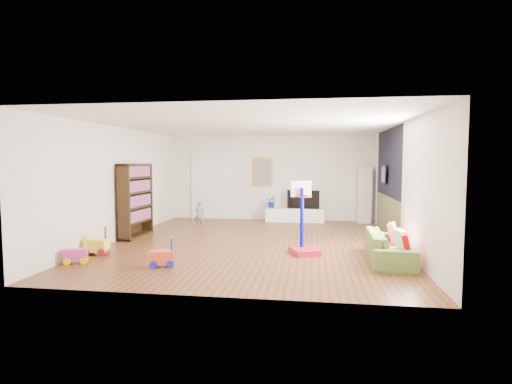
# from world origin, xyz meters

# --- Properties ---
(floor) EXTENTS (6.50, 7.50, 0.00)m
(floor) POSITION_xyz_m (0.00, 0.00, 0.00)
(floor) COLOR brown
(floor) RESTS_ON ground
(ceiling) EXTENTS (6.50, 7.50, 0.00)m
(ceiling) POSITION_xyz_m (0.00, 0.00, 2.70)
(ceiling) COLOR white
(ceiling) RESTS_ON ground
(wall_back) EXTENTS (6.50, 0.00, 2.70)m
(wall_back) POSITION_xyz_m (0.00, 3.75, 1.35)
(wall_back) COLOR silver
(wall_back) RESTS_ON ground
(wall_front) EXTENTS (6.50, 0.00, 2.70)m
(wall_front) POSITION_xyz_m (0.00, -3.75, 1.35)
(wall_front) COLOR silver
(wall_front) RESTS_ON ground
(wall_left) EXTENTS (0.00, 7.50, 2.70)m
(wall_left) POSITION_xyz_m (-3.25, 0.00, 1.35)
(wall_left) COLOR silver
(wall_left) RESTS_ON ground
(wall_right) EXTENTS (0.00, 7.50, 2.70)m
(wall_right) POSITION_xyz_m (3.25, 0.00, 1.35)
(wall_right) COLOR silver
(wall_right) RESTS_ON ground
(navy_accent) EXTENTS (0.01, 3.20, 1.70)m
(navy_accent) POSITION_xyz_m (3.23, 1.40, 1.85)
(navy_accent) COLOR black
(navy_accent) RESTS_ON wall_right
(olive_wainscot) EXTENTS (0.01, 3.20, 1.00)m
(olive_wainscot) POSITION_xyz_m (3.23, 1.40, 0.50)
(olive_wainscot) COLOR brown
(olive_wainscot) RESTS_ON wall_right
(doorway) EXTENTS (1.45, 0.06, 2.10)m
(doorway) POSITION_xyz_m (-1.90, 3.71, 1.05)
(doorway) COLOR white
(doorway) RESTS_ON ground
(painting_back) EXTENTS (0.62, 0.06, 0.92)m
(painting_back) POSITION_xyz_m (-0.25, 3.71, 1.55)
(painting_back) COLOR gold
(painting_back) RESTS_ON wall_back
(artwork_right) EXTENTS (0.04, 0.56, 0.46)m
(artwork_right) POSITION_xyz_m (3.17, 1.60, 1.55)
(artwork_right) COLOR #7F3F8C
(artwork_right) RESTS_ON wall_right
(media_console) EXTENTS (1.81, 0.48, 0.42)m
(media_console) POSITION_xyz_m (0.81, 3.35, 0.21)
(media_console) COLOR white
(media_console) RESTS_ON ground
(tall_cabinet) EXTENTS (0.40, 0.40, 1.71)m
(tall_cabinet) POSITION_xyz_m (2.92, 3.50, 0.85)
(tall_cabinet) COLOR silver
(tall_cabinet) RESTS_ON ground
(bookshelf) EXTENTS (0.38, 1.26, 1.83)m
(bookshelf) POSITION_xyz_m (-3.01, 0.28, 0.91)
(bookshelf) COLOR black
(bookshelf) RESTS_ON ground
(sofa) EXTENTS (0.82, 1.92, 0.55)m
(sofa) POSITION_xyz_m (2.79, -1.32, 0.28)
(sofa) COLOR #5D7535
(sofa) RESTS_ON ground
(basketball_hoop) EXTENTS (0.71, 0.77, 1.50)m
(basketball_hoop) POSITION_xyz_m (1.19, -0.96, 0.75)
(basketball_hoop) COLOR #B4182C
(basketball_hoop) RESTS_ON ground
(ride_on_yellow) EXTENTS (0.46, 0.30, 0.60)m
(ride_on_yellow) POSITION_xyz_m (-2.97, -1.63, 0.30)
(ride_on_yellow) COLOR yellow
(ride_on_yellow) RESTS_ON ground
(ride_on_orange) EXTENTS (0.47, 0.37, 0.55)m
(ride_on_orange) POSITION_xyz_m (-1.32, -2.33, 0.27)
(ride_on_orange) COLOR #E24C2B
(ride_on_orange) RESTS_ON ground
(ride_on_pink) EXTENTS (0.45, 0.38, 0.52)m
(ride_on_pink) POSITION_xyz_m (-2.97, -2.33, 0.26)
(ride_on_pink) COLOR #DA359D
(ride_on_pink) RESTS_ON ground
(child) EXTENTS (0.31, 0.24, 0.76)m
(child) POSITION_xyz_m (-1.82, 1.83, 0.38)
(child) COLOR slate
(child) RESTS_ON ground
(tv) EXTENTS (1.01, 0.25, 0.57)m
(tv) POSITION_xyz_m (1.08, 3.39, 0.71)
(tv) COLOR black
(tv) RESTS_ON media_console
(vase_plant) EXTENTS (0.43, 0.40, 0.41)m
(vase_plant) POSITION_xyz_m (0.08, 3.36, 0.63)
(vase_plant) COLOR navy
(vase_plant) RESTS_ON media_console
(pillow_left) EXTENTS (0.17, 0.40, 0.39)m
(pillow_left) POSITION_xyz_m (2.99, -1.86, 0.44)
(pillow_left) COLOR #B00604
(pillow_left) RESTS_ON sofa
(pillow_center) EXTENTS (0.17, 0.37, 0.36)m
(pillow_center) POSITION_xyz_m (3.01, -1.35, 0.44)
(pillow_center) COLOR white
(pillow_center) RESTS_ON sofa
(pillow_right) EXTENTS (0.23, 0.43, 0.42)m
(pillow_right) POSITION_xyz_m (2.97, -0.76, 0.44)
(pillow_right) COLOR #A9232D
(pillow_right) RESTS_ON sofa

